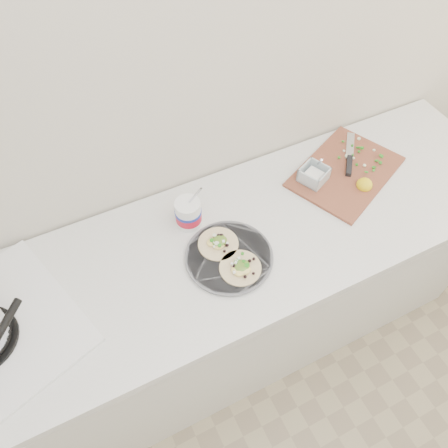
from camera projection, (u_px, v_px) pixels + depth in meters
name	position (u px, v px, depth m)	size (l,w,h in m)	color
counter	(218.00, 301.00, 1.90)	(2.44, 0.66, 0.90)	silver
taco_plate	(229.00, 256.00, 1.49)	(0.30, 0.30, 0.04)	#57585E
tub	(189.00, 212.00, 1.55)	(0.10, 0.10, 0.21)	white
cutboard	(343.00, 169.00, 1.74)	(0.53, 0.46, 0.07)	brown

